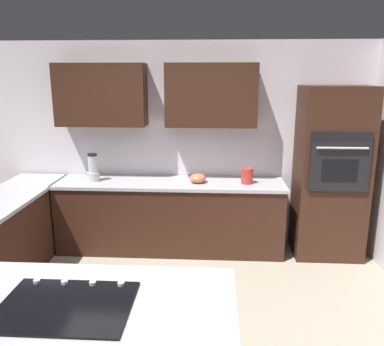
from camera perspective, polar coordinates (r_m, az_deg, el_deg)
The scene contains 10 objects.
ground_plane at distance 3.73m, azimuth -4.60°, elevation -22.05°, with size 14.00×14.00×0.00m, color #9E937F.
wall_back at distance 5.10m, azimuth -2.61°, elevation 5.91°, with size 6.00×0.44×2.60m.
lower_cabinets_back at distance 5.05m, azimuth -3.16°, elevation -6.40°, with size 2.80×0.60×0.86m, color #381E14.
countertop_back at distance 4.91m, azimuth -3.23°, elevation -1.48°, with size 2.84×0.64×0.04m, color #B2B2B7.
island_top at distance 2.51m, azimuth -17.74°, elevation -18.29°, with size 1.97×1.05×0.04m, color #B2B2B7.
wall_oven at distance 5.04m, azimuth 19.36°, elevation -0.04°, with size 0.80×0.66×2.07m.
cooktop at distance 2.50m, azimuth -17.74°, elevation -17.69°, with size 0.76×0.56×0.03m.
blender at distance 5.05m, azimuth -14.07°, elevation 0.53°, with size 0.15×0.15×0.35m.
mixing_bowl at distance 4.84m, azimuth 0.84°, elevation -0.75°, with size 0.20×0.20×0.11m, color #CC724C.
kettle at distance 4.85m, azimuth 7.95°, elevation -0.41°, with size 0.15×0.15×0.19m, color red.
Camera 1 is at (-0.45, 2.98, 2.20)m, focal length 36.99 mm.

